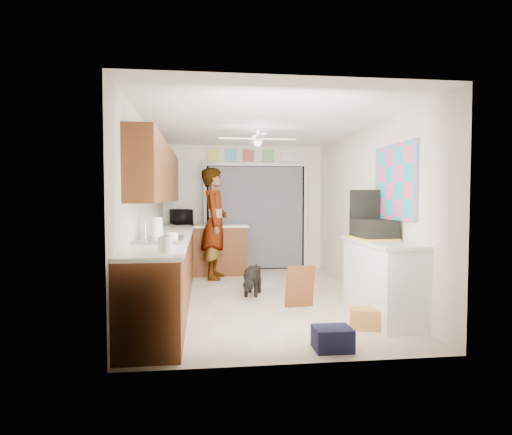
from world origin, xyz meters
name	(u,v)px	position (x,y,z in m)	size (l,w,h in m)	color
floor	(259,298)	(0.00, 0.00, 0.00)	(5.00, 5.00, 0.00)	#BAA996
ceiling	(259,125)	(0.00, 0.00, 2.50)	(5.00, 5.00, 0.00)	white
wall_back	(243,208)	(0.00, 2.50, 1.25)	(3.20, 3.20, 0.00)	white
wall_front	(297,222)	(0.00, -2.50, 1.25)	(3.20, 3.20, 0.00)	white
wall_left	(146,212)	(-1.60, 0.00, 1.25)	(5.00, 5.00, 0.00)	white
wall_right	(366,211)	(1.60, 0.00, 1.25)	(5.00, 5.00, 0.00)	white
left_base_cabinets	(168,269)	(-1.30, 0.00, 0.45)	(0.60, 4.80, 0.90)	brown
left_countertop	(169,236)	(-1.29, 0.00, 0.92)	(0.62, 4.80, 0.04)	white
upper_cabinets	(159,174)	(-1.44, 0.20, 1.80)	(0.32, 4.00, 0.80)	brown
sink_basin	(162,240)	(-1.29, -1.00, 0.95)	(0.50, 0.76, 0.06)	silver
faucet	(145,232)	(-1.48, -1.00, 1.05)	(0.03, 0.03, 0.22)	silver
peninsula_base	(220,250)	(-0.50, 2.00, 0.45)	(1.00, 0.60, 0.90)	brown
peninsula_top	(220,226)	(-0.50, 2.00, 0.92)	(1.04, 0.64, 0.04)	white
back_opening_recess	(256,218)	(0.25, 2.47, 1.05)	(2.00, 0.06, 2.10)	black
curtain_panel	(256,218)	(0.25, 2.43, 1.05)	(1.90, 0.03, 2.05)	slate
door_trim_left	(205,218)	(-0.77, 2.44, 1.05)	(0.06, 0.04, 2.10)	white
door_trim_right	(305,217)	(1.27, 2.44, 1.05)	(0.06, 0.04, 2.10)	white
door_trim_head	(256,164)	(0.25, 2.44, 2.12)	(2.10, 0.04, 0.06)	white
header_frame_0	(213,155)	(-0.60, 2.47, 2.30)	(0.22, 0.02, 0.22)	#DAE44C
header_frame_1	(231,155)	(-0.25, 2.47, 2.30)	(0.22, 0.02, 0.22)	#51B6D8
header_frame_2	(248,155)	(0.10, 2.47, 2.30)	(0.22, 0.02, 0.22)	#B7444A
header_frame_3	(268,156)	(0.50, 2.47, 2.30)	(0.22, 0.02, 0.22)	#68B76D
header_frame_4	(288,156)	(0.90, 2.47, 2.30)	(0.22, 0.02, 0.22)	white
route66_sign	(196,155)	(-0.95, 2.47, 2.30)	(0.22, 0.02, 0.26)	silver
right_counter_base	(382,281)	(1.35, -1.20, 0.45)	(0.50, 1.40, 0.90)	white
right_counter_top	(382,242)	(1.34, -1.20, 0.92)	(0.54, 1.44, 0.04)	white
abstract_painting	(395,182)	(1.58, -1.00, 1.65)	(0.03, 1.15, 0.95)	#DE518E
ceiling_fan	(258,139)	(0.00, 0.20, 2.32)	(1.14, 1.14, 0.24)	white
microwave	(182,217)	(-1.23, 2.25, 1.08)	(0.52, 0.35, 0.29)	black
soap_bottle	(160,229)	(-1.34, -0.74, 1.07)	(0.10, 0.10, 0.26)	silver
cup	(172,237)	(-1.17, -1.01, 0.99)	(0.14, 0.14, 0.11)	white
jar_a	(166,244)	(-1.15, -2.03, 1.02)	(0.11, 0.11, 0.16)	silver
jar_b	(162,244)	(-1.20, -1.84, 1.01)	(0.09, 0.09, 0.13)	silver
paper_towel_roll	(157,229)	(-1.35, -0.94, 1.08)	(0.13, 0.13, 0.28)	white
suitcase	(373,229)	(1.32, -0.97, 1.06)	(0.42, 0.56, 0.24)	black
suitcase_rim	(373,238)	(1.32, -0.97, 0.95)	(0.44, 0.58, 0.02)	yellow
suitcase_lid	(365,209)	(1.32, -0.68, 1.31)	(0.42, 0.03, 0.50)	black
cardboard_box	(366,318)	(1.00, -1.59, 0.11)	(0.36, 0.27, 0.22)	#C07E3C
navy_crate	(332,339)	(0.42, -2.20, 0.11)	(0.36, 0.30, 0.22)	black
cabinet_door_panel	(300,286)	(0.46, -0.64, 0.29)	(0.38, 0.03, 0.57)	brown
man	(215,223)	(-0.60, 1.55, 0.99)	(0.72, 0.48, 1.99)	white
dog	(253,280)	(-0.07, 0.19, 0.23)	(0.25, 0.58, 0.46)	black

